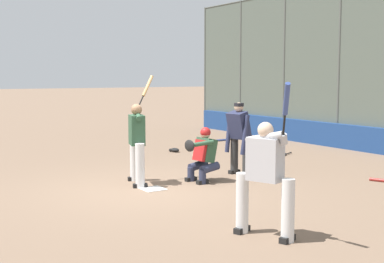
# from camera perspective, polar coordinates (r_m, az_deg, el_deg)

# --- Properties ---
(ground_plane) EXTENTS (160.00, 160.00, 0.00)m
(ground_plane) POSITION_cam_1_polar(r_m,az_deg,el_deg) (10.41, -4.19, -6.15)
(ground_plane) COLOR #7A604C
(home_plate_marker) EXTENTS (0.43, 0.43, 0.01)m
(home_plate_marker) POSITION_cam_1_polar(r_m,az_deg,el_deg) (10.41, -4.19, -6.12)
(home_plate_marker) COLOR white
(home_plate_marker) RESTS_ON ground_plane
(batter_at_plate) EXTENTS (0.88, 0.85, 2.19)m
(batter_at_plate) POSITION_cam_1_polar(r_m,az_deg,el_deg) (10.79, -5.88, -0.97)
(batter_at_plate) COLOR silver
(batter_at_plate) RESTS_ON ground_plane
(catcher_behind_plate) EXTENTS (0.61, 0.72, 1.13)m
(catcher_behind_plate) POSITION_cam_1_polar(r_m,az_deg,el_deg) (11.00, 1.13, -2.38)
(catcher_behind_plate) COLOR #2D334C
(catcher_behind_plate) RESTS_ON ground_plane
(umpire_home) EXTENTS (0.65, 0.45, 1.60)m
(umpire_home) POSITION_cam_1_polar(r_m,az_deg,el_deg) (11.76, 5.04, -0.52)
(umpire_home) COLOR #333333
(umpire_home) RESTS_ON ground_plane
(batter_on_deck) EXTENTS (1.11, 0.55, 2.11)m
(batter_on_deck) POSITION_cam_1_polar(r_m,az_deg,el_deg) (7.26, 7.82, -4.63)
(batter_on_deck) COLOR silver
(batter_on_deck) RESTS_ON ground_plane
(spare_bat_by_padding) EXTENTS (0.08, 0.89, 0.07)m
(spare_bat_by_padding) POSITION_cam_1_polar(r_m,az_deg,el_deg) (17.91, 3.19, -0.91)
(spare_bat_by_padding) COLOR black
(spare_bat_by_padding) RESTS_ON ground_plane
(spare_bat_third_base_side) EXTENTS (0.40, 0.79, 0.07)m
(spare_bat_third_base_side) POSITION_cam_1_polar(r_m,az_deg,el_deg) (14.77, 9.71, -2.47)
(spare_bat_third_base_side) COLOR black
(spare_bat_third_base_side) RESTS_ON ground_plane
(fielding_glove_on_dirt) EXTENTS (0.32, 0.24, 0.12)m
(fielding_glove_on_dirt) POSITION_cam_1_polar(r_m,az_deg,el_deg) (15.34, -1.89, -1.98)
(fielding_glove_on_dirt) COLOR black
(fielding_glove_on_dirt) RESTS_ON ground_plane
(baseball_loose) EXTENTS (0.07, 0.07, 0.07)m
(baseball_loose) POSITION_cam_1_polar(r_m,az_deg,el_deg) (13.20, -5.99, -3.41)
(baseball_loose) COLOR white
(baseball_loose) RESTS_ON ground_plane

